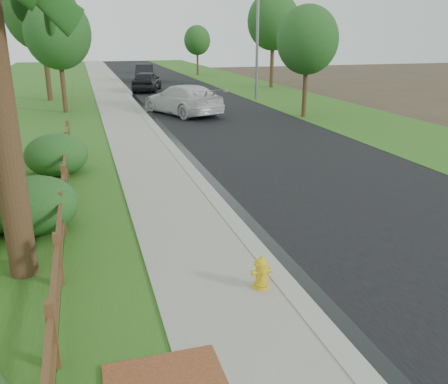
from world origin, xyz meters
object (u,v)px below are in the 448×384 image
object	(u,v)px
ranch_fence	(63,196)
streetlight	(255,17)
fire_hydrant	(261,273)
dark_car_mid	(147,81)
white_suv	(183,99)

from	to	relation	value
ranch_fence	streetlight	xyz separation A→B (m)	(12.40, 20.13, 4.90)
fire_hydrant	streetlight	xyz separation A→B (m)	(8.90, 24.95, 5.13)
dark_car_mid	streetlight	size ratio (longest dim) A/B	0.49
dark_car_mid	ranch_fence	bearing A→B (deg)	95.29
ranch_fence	fire_hydrant	world-z (taller)	ranch_fence
dark_car_mid	white_suv	bearing A→B (deg)	109.21
white_suv	streetlight	size ratio (longest dim) A/B	0.60
ranch_fence	streetlight	size ratio (longest dim) A/B	1.74
streetlight	ranch_fence	bearing A→B (deg)	-121.64
fire_hydrant	streetlight	world-z (taller)	streetlight
dark_car_mid	streetlight	bearing A→B (deg)	148.86
fire_hydrant	white_suv	xyz separation A→B (m)	(2.76, 20.07, 0.48)
ranch_fence	fire_hydrant	distance (m)	5.96
white_suv	fire_hydrant	bearing A→B (deg)	60.20
white_suv	streetlight	distance (m)	9.12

